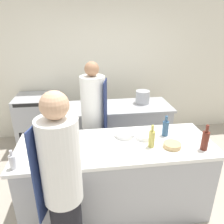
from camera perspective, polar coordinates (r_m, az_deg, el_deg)
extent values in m
plane|color=#A89E8E|center=(3.07, 0.96, -23.26)|extent=(16.00, 16.00, 0.00)
cube|color=silver|center=(4.34, -3.24, 11.81)|extent=(8.00, 0.06, 2.80)
cube|color=#A8AAAF|center=(2.78, 1.02, -16.91)|extent=(2.14, 0.79, 0.88)
cube|color=white|center=(2.51, 1.09, -8.76)|extent=(2.23, 0.82, 0.04)
cube|color=#A8AAAF|center=(3.79, 1.06, -5.17)|extent=(1.74, 0.67, 0.88)
cube|color=#A8AAAF|center=(3.60, 1.12, 1.32)|extent=(1.81, 0.70, 0.04)
cube|color=#A8AAAF|center=(4.30, -18.44, -2.24)|extent=(0.74, 0.69, 0.97)
cube|color=black|center=(4.10, -18.84, -6.99)|extent=(0.59, 0.01, 0.34)
cube|color=black|center=(3.83, -20.07, 1.71)|extent=(0.63, 0.01, 0.06)
cylinder|color=white|center=(1.82, -13.34, -12.46)|extent=(0.33, 0.33, 0.74)
cube|color=navy|center=(1.94, -17.87, -14.38)|extent=(0.09, 0.30, 0.85)
sphere|color=tan|center=(1.60, -14.84, 1.71)|extent=(0.21, 0.21, 0.21)
cylinder|color=black|center=(3.38, -4.56, -9.81)|extent=(0.29, 0.29, 0.80)
cylinder|color=white|center=(3.04, -4.99, 2.50)|extent=(0.34, 0.34, 0.74)
cube|color=#19234C|center=(3.06, -1.71, 0.53)|extent=(0.08, 0.32, 0.84)
sphere|color=#9E7051|center=(2.92, -5.31, 11.15)|extent=(0.19, 0.19, 0.19)
cylinder|color=#B2A84C|center=(2.44, 10.32, -6.97)|extent=(0.07, 0.07, 0.19)
cylinder|color=#B2A84C|center=(2.38, 10.54, -4.22)|extent=(0.03, 0.03, 0.07)
cylinder|color=#2D5175|center=(2.71, 13.78, -4.21)|extent=(0.08, 0.08, 0.18)
cylinder|color=#2D5175|center=(2.66, 14.03, -1.75)|extent=(0.03, 0.03, 0.07)
cylinder|color=#5B2319|center=(2.55, 23.12, -6.94)|extent=(0.08, 0.08, 0.21)
cylinder|color=#5B2319|center=(2.49, 23.62, -4.01)|extent=(0.03, 0.03, 0.08)
cylinder|color=silver|center=(2.29, -24.49, -11.80)|extent=(0.06, 0.06, 0.14)
cylinder|color=silver|center=(2.24, -24.89, -9.72)|extent=(0.03, 0.03, 0.05)
cylinder|color=white|center=(2.40, -17.28, -9.93)|extent=(0.26, 0.26, 0.07)
cylinder|color=white|center=(2.65, 3.40, -5.77)|extent=(0.24, 0.24, 0.06)
cylinder|color=white|center=(2.62, 8.43, -6.36)|extent=(0.18, 0.18, 0.05)
cylinder|color=tan|center=(2.51, 15.45, -8.38)|extent=(0.19, 0.19, 0.05)
cylinder|color=#A8AAAF|center=(3.72, 7.99, 3.89)|extent=(0.23, 0.23, 0.22)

